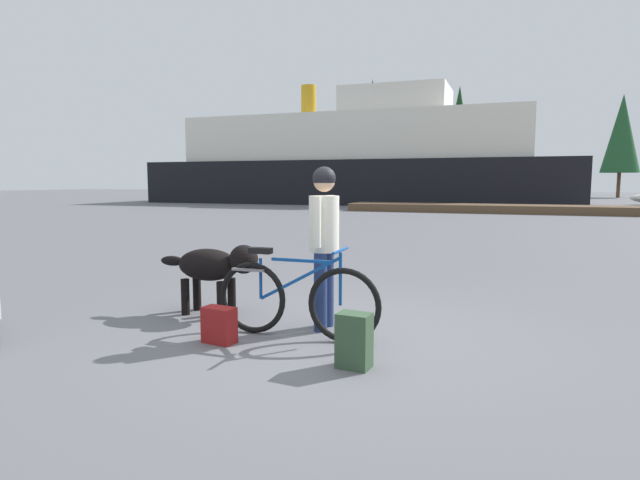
% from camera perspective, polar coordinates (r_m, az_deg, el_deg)
% --- Properties ---
extents(ground_plane, '(160.00, 160.00, 0.00)m').
position_cam_1_polar(ground_plane, '(5.40, 1.19, -10.64)').
color(ground_plane, slate).
extents(bicycle, '(1.75, 0.44, 0.93)m').
position_cam_1_polar(bicycle, '(5.33, -2.66, -6.39)').
color(bicycle, black).
rests_on(bicycle, ground_plane).
extents(person_cyclist, '(0.32, 0.53, 1.73)m').
position_cam_1_polar(person_cyclist, '(5.56, 0.44, 0.89)').
color(person_cyclist, navy).
rests_on(person_cyclist, ground_plane).
extents(dog, '(1.31, 0.45, 0.85)m').
position_cam_1_polar(dog, '(6.33, -11.42, -2.83)').
color(dog, black).
rests_on(dog, ground_plane).
extents(backpack, '(0.30, 0.23, 0.47)m').
position_cam_1_polar(backpack, '(4.55, 3.73, -10.83)').
color(backpack, '#334C33').
rests_on(backpack, ground_plane).
extents(handbag_pannier, '(0.34, 0.22, 0.36)m').
position_cam_1_polar(handbag_pannier, '(5.31, -10.88, -9.05)').
color(handbag_pannier, maroon).
rests_on(handbag_pannier, ground_plane).
extents(dock_pier, '(15.98, 2.45, 0.40)m').
position_cam_1_polar(dock_pier, '(28.12, 19.59, 3.21)').
color(dock_pier, brown).
rests_on(dock_pier, ground_plane).
extents(ferry_boat, '(29.81, 8.41, 8.59)m').
position_cam_1_polar(ferry_boat, '(38.44, 3.99, 8.50)').
color(ferry_boat, black).
rests_on(ferry_boat, ground_plane).
extents(pine_tree_far_left, '(3.49, 3.49, 12.89)m').
position_cam_1_polar(pine_tree_far_left, '(60.63, 5.68, 12.48)').
color(pine_tree_far_left, '#4C331E').
rests_on(pine_tree_far_left, ground_plane).
extents(pine_tree_center, '(3.16, 3.16, 11.35)m').
position_cam_1_polar(pine_tree_center, '(57.34, 14.82, 11.61)').
color(pine_tree_center, '#4C331E').
rests_on(pine_tree_center, ground_plane).
extents(pine_tree_far_right, '(3.45, 3.45, 9.85)m').
position_cam_1_polar(pine_tree_far_right, '(58.84, 29.91, 9.97)').
color(pine_tree_far_right, '#4C331E').
rests_on(pine_tree_far_right, ground_plane).
extents(pine_tree_mid_back, '(3.37, 3.37, 10.26)m').
position_cam_1_polar(pine_tree_mid_back, '(62.23, 14.64, 10.95)').
color(pine_tree_mid_back, '#4C331E').
rests_on(pine_tree_mid_back, ground_plane).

